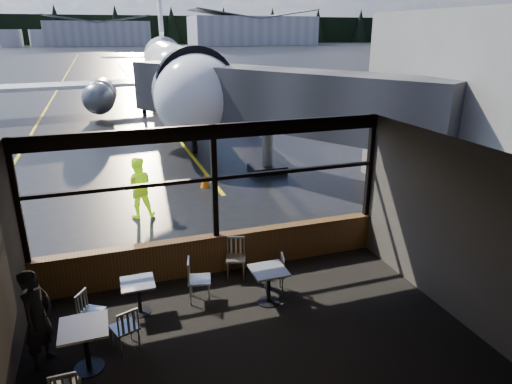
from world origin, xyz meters
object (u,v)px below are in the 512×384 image
cafe_table_near (269,286)px  chair_near_e (274,274)px  airliner (172,35)px  cone_nose (205,181)px  jet_bridge (276,126)px  chair_mid_w (91,312)px  cafe_table_mid (139,298)px  ground_crew (138,188)px  passenger (38,319)px  chair_near_w (199,280)px  chair_near_n (236,258)px  chair_mid_s (125,328)px  cafe_table_left (86,348)px

cafe_table_near → chair_near_e: size_ratio=0.89×
airliner → cone_nose: bearing=-90.8°
jet_bridge → chair_mid_w: size_ratio=12.26×
cafe_table_mid → ground_crew: size_ratio=0.38×
cafe_table_mid → ground_crew: (0.49, 5.21, 0.58)m
cafe_table_mid → passenger: size_ratio=0.40×
chair_near_w → chair_near_e: bearing=95.8°
chair_near_n → chair_mid_s: size_ratio=1.06×
chair_near_e → chair_near_w: 1.59m
cafe_table_near → passenger: bearing=-173.3°
chair_near_w → cone_nose: (1.75, 7.27, -0.25)m
jet_bridge → chair_near_e: (-2.67, -6.81, -1.78)m
chair_near_e → ground_crew: size_ratio=0.47×
chair_near_e → ground_crew: bearing=37.2°
cafe_table_left → chair_near_n: size_ratio=0.90×
chair_near_w → jet_bridge: bearing=160.1°
chair_near_e → cone_nose: size_ratio=1.88×
cafe_table_left → chair_mid_w: cafe_table_left is taller
airliner → cone_nose: 17.06m
chair_mid_s → ground_crew: 6.34m
chair_near_e → jet_bridge: bearing=-7.8°
chair_mid_w → jet_bridge: bearing=169.4°
cafe_table_near → passenger: passenger is taller
chair_near_e → chair_mid_w: (-3.72, -0.19, -0.03)m
cafe_table_near → chair_mid_s: chair_mid_s is taller
ground_crew → cafe_table_near: bearing=111.6°
cafe_table_near → cone_nose: bearing=87.0°
airliner → cafe_table_mid: airliner is taller
airliner → chair_near_w: 24.22m
cafe_table_near → chair_near_n: chair_near_n is taller
airliner → passenger: (-6.30, -24.57, -4.24)m
cafe_table_near → chair_near_e: bearing=54.8°
chair_near_n → passenger: 4.31m
jet_bridge → passenger: 10.57m
cone_nose → cafe_table_mid: bearing=-112.2°
cafe_table_near → cafe_table_left: (-3.55, -0.89, 0.03)m
passenger → cone_nose: bearing=-3.4°
chair_mid_s → cone_nose: size_ratio=1.89×
chair_mid_s → passenger: (-1.34, 0.07, 0.45)m
cafe_table_mid → chair_near_n: (2.24, 0.77, 0.11)m
cafe_table_left → chair_near_e: size_ratio=0.96×
cafe_table_left → passenger: passenger is taller
chair_near_w → chair_mid_w: size_ratio=1.16×
airliner → ground_crew: bearing=-97.7°
cafe_table_near → chair_mid_w: 3.47m
chair_near_e → cafe_table_mid: bearing=100.9°
chair_mid_w → ground_crew: ground_crew is taller
jet_bridge → cafe_table_near: 7.94m
chair_near_n → chair_mid_s: 3.16m
cafe_table_left → cafe_table_near: bearing=14.1°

